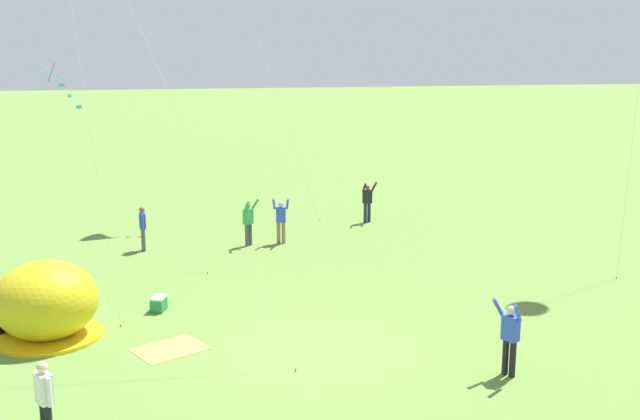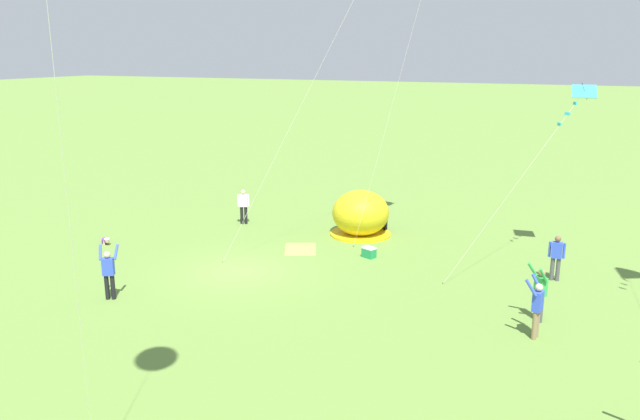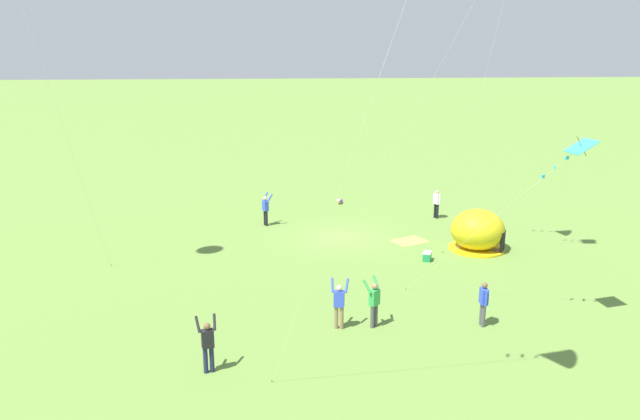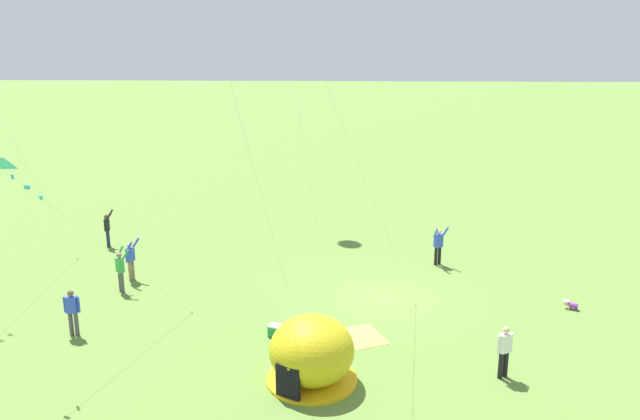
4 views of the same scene
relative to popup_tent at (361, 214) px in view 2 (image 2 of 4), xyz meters
name	(u,v)px [view 2 (image 2 of 4)]	position (x,y,z in m)	size (l,w,h in m)	color
ground_plane	(239,272)	(6.60, -2.59, -1.00)	(300.00, 300.00, 0.00)	olive
popup_tent	(361,214)	(0.00, 0.00, 0.00)	(2.81, 2.81, 2.10)	gold
picnic_blanket	(300,249)	(3.09, -1.62, -0.99)	(1.70, 1.30, 0.01)	gold
cooler_box	(369,252)	(2.95, 1.45, -0.78)	(0.54, 0.63, 0.44)	#1E8C4C
toddler_crawling	(106,241)	(5.91, -9.77, -0.82)	(0.42, 0.54, 0.32)	purple
person_with_toddler	(556,256)	(2.68, 8.64, -0.03)	(0.24, 0.59, 1.72)	#4C4C51
person_center_field	(109,272)	(10.72, -5.22, 0.00)	(0.64, 0.72, 1.89)	black
person_arms_raised	(540,291)	(6.73, 8.40, 0.00)	(0.71, 0.69, 1.89)	#4C4C51
person_near_tent	(537,307)	(8.03, 8.43, 0.00)	(0.68, 0.55, 1.89)	#8C7251
person_far_back	(243,205)	(0.53, -5.92, -0.03)	(0.39, 0.53, 1.72)	black
kite_cyan	(580,98)	(-0.08, 8.82, 5.53)	(5.45, 4.54, 7.11)	silver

